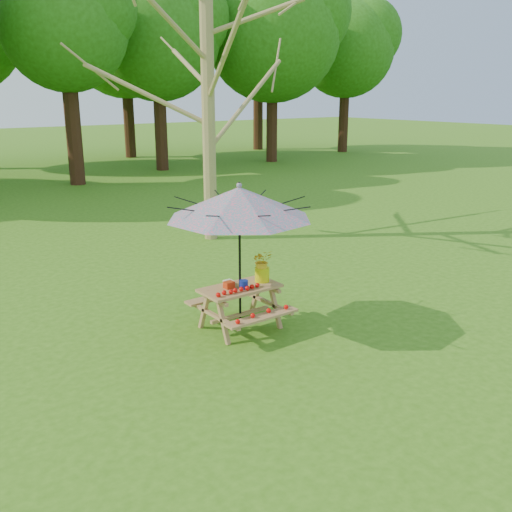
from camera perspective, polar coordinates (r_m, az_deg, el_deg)
picnic_table at (r=8.70m, az=-1.59°, el=-5.23°), size 1.20×1.32×0.67m
patio_umbrella at (r=8.25m, az=-1.68°, el=5.33°), size 2.60×2.60×2.25m
produce_bins at (r=8.53m, az=-2.09°, el=-2.83°), size 0.30×0.41×0.13m
tomatoes_row at (r=8.35m, az=-1.75°, el=-3.39°), size 0.77×0.13×0.07m
flower_bucket at (r=8.74m, az=0.61°, el=-0.88°), size 0.36×0.33×0.50m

